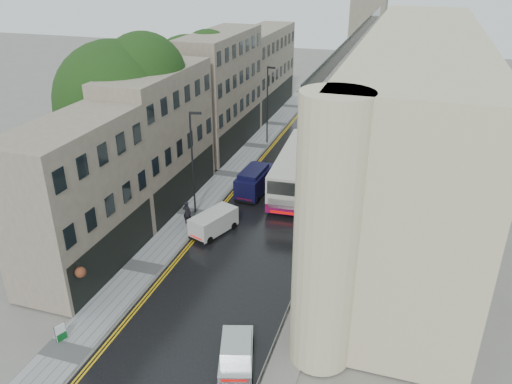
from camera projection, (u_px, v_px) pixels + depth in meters
The scene contains 16 objects.
road at pixel (289, 183), 46.29m from camera, with size 9.00×85.00×0.02m, color black.
left_sidewalk at pixel (230, 174), 47.87m from camera, with size 2.70×85.00×0.12m, color gray.
right_sidewalk at pixel (347, 190), 44.79m from camera, with size 1.80×85.00×0.12m, color slate.
old_shop_row at pixel (203, 104), 48.45m from camera, with size 4.50×56.00×12.00m, color gray, non-canonical shape.
modern_block at pixel (414, 126), 39.16m from camera, with size 8.00×40.00×14.00m, color #C6B693, non-canonical shape.
tree_near at pixel (118, 122), 40.28m from camera, with size 10.56×10.56×13.89m, color black, non-canonical shape.
tree_far at pixel (190, 92), 51.69m from camera, with size 9.24×9.24×12.46m, color black, non-canonical shape.
cream_bus at pixel (274, 183), 41.98m from camera, with size 2.84×12.50×3.41m, color beige, non-canonical shape.
white_lorry at pixel (333, 140), 50.39m from camera, with size 2.48×8.27×4.34m, color silver, non-canonical shape.
silver_hatchback at pixel (220, 371), 24.38m from camera, with size 1.65×3.77×1.41m, color #A4A5A8, non-canonical shape.
white_van at pixel (194, 227), 36.97m from camera, with size 1.66×3.87×1.75m, color silver, non-canonical shape.
navy_van at pixel (237, 186), 42.50m from camera, with size 1.96×4.89×2.50m, color black, non-canonical shape.
pedestrian at pixel (187, 213), 38.57m from camera, with size 0.70×0.46×1.93m, color black.
lamp_post_near at pixel (193, 164), 38.94m from camera, with size 0.95×0.21×8.40m, color black, non-canonical shape.
lamp_post_far at pixel (267, 106), 54.03m from camera, with size 0.95×0.21×8.41m, color black, non-canonical shape.
estate_sign at pixel (61, 333), 27.00m from camera, with size 0.08×0.61×1.01m, color white, non-canonical shape.
Camera 1 is at (9.91, -13.60, 19.13)m, focal length 35.00 mm.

